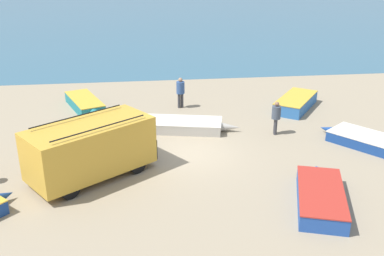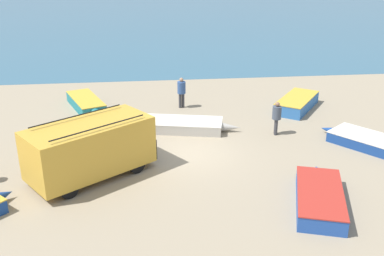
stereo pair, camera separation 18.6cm
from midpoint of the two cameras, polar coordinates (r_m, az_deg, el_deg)
name	(u,v)px [view 2 (the right image)]	position (r m, az deg, el deg)	size (l,w,h in m)	color
ground_plane	(187,154)	(19.77, -0.31, -3.27)	(200.00, 200.00, 0.00)	gray
sea_water	(153,9)	(70.34, -4.91, 14.85)	(120.00, 80.00, 0.01)	#33607A
parked_van	(91,148)	(17.81, -12.44, -2.45)	(5.17, 4.52, 2.34)	gold
fishing_rowboat_0	(181,125)	(22.24, -1.13, 0.38)	(5.31, 2.50, 0.52)	#ADA89E
fishing_rowboat_1	(368,141)	(21.94, 21.72, -1.58)	(3.53, 4.02, 0.50)	navy
fishing_rowboat_2	(319,196)	(16.56, 16.19, -8.34)	(2.60, 4.49, 0.60)	#234CA3
fishing_rowboat_3	(87,104)	(25.86, -13.03, 3.01)	(2.56, 4.42, 0.60)	#1E757F
fishing_rowboat_4	(298,102)	(26.06, 13.48, 3.20)	(3.43, 4.17, 0.68)	#2D66AD
fisherman_0	(277,115)	(21.85, 10.94, 1.60)	(0.43, 0.43, 1.64)	#38383D
fisherman_1	(181,90)	(25.20, -1.13, 4.86)	(0.46, 0.46, 1.74)	#38383D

